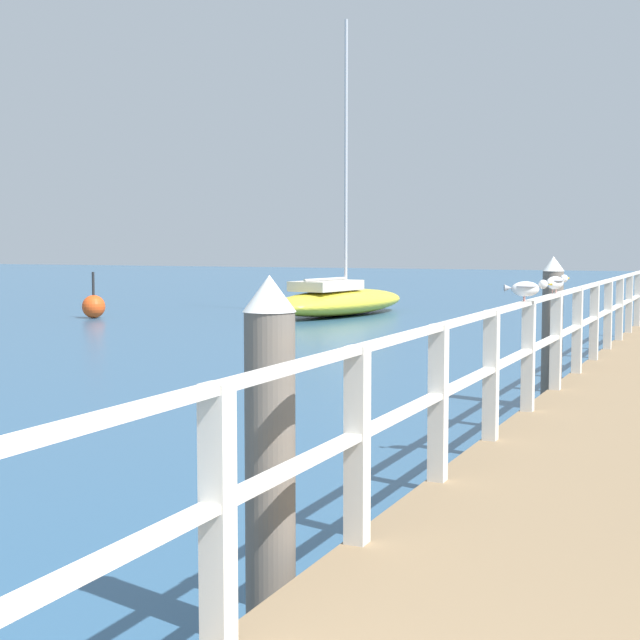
{
  "coord_description": "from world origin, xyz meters",
  "views": [
    {
      "loc": [
        0.81,
        -0.95,
        2.24
      ],
      "look_at": [
        -3.91,
        9.52,
        1.31
      ],
      "focal_mm": 52.63,
      "sensor_mm": 36.0,
      "label": 1
    }
  ],
  "objects_px": {
    "dock_piling_near": "(270,462)",
    "seagull_background": "(555,282)",
    "dock_piling_far": "(552,332)",
    "channel_buoy": "(94,306)",
    "boat_1": "(339,300)",
    "seagull_foreground": "(526,288)"
  },
  "relations": [
    {
      "from": "seagull_foreground",
      "to": "channel_buoy",
      "type": "bearing_deg",
      "value": -154.78
    },
    {
      "from": "seagull_foreground",
      "to": "channel_buoy",
      "type": "relative_size",
      "value": 0.32
    },
    {
      "from": "seagull_background",
      "to": "channel_buoy",
      "type": "relative_size",
      "value": 0.32
    },
    {
      "from": "seagull_background",
      "to": "boat_1",
      "type": "bearing_deg",
      "value": 145.88
    },
    {
      "from": "dock_piling_far",
      "to": "channel_buoy",
      "type": "relative_size",
      "value": 1.48
    },
    {
      "from": "dock_piling_near",
      "to": "seagull_foreground",
      "type": "height_order",
      "value": "dock_piling_near"
    },
    {
      "from": "dock_piling_near",
      "to": "seagull_background",
      "type": "xyz_separation_m",
      "value": [
        0.38,
        6.4,
        0.76
      ]
    },
    {
      "from": "dock_piling_near",
      "to": "seagull_foreground",
      "type": "xyz_separation_m",
      "value": [
        0.39,
        4.79,
        0.76
      ]
    },
    {
      "from": "boat_1",
      "to": "channel_buoy",
      "type": "distance_m",
      "value": 7.56
    },
    {
      "from": "dock_piling_near",
      "to": "seagull_background",
      "type": "height_order",
      "value": "dock_piling_near"
    },
    {
      "from": "seagull_foreground",
      "to": "seagull_background",
      "type": "height_order",
      "value": "same"
    },
    {
      "from": "seagull_foreground",
      "to": "boat_1",
      "type": "bearing_deg",
      "value": -175.79
    },
    {
      "from": "boat_1",
      "to": "seagull_background",
      "type": "bearing_deg",
      "value": -50.85
    },
    {
      "from": "dock_piling_far",
      "to": "seagull_foreground",
      "type": "height_order",
      "value": "dock_piling_far"
    },
    {
      "from": "channel_buoy",
      "to": "dock_piling_far",
      "type": "bearing_deg",
      "value": -32.99
    },
    {
      "from": "dock_piling_far",
      "to": "boat_1",
      "type": "bearing_deg",
      "value": 122.94
    },
    {
      "from": "dock_piling_near",
      "to": "channel_buoy",
      "type": "height_order",
      "value": "dock_piling_near"
    },
    {
      "from": "dock_piling_far",
      "to": "boat_1",
      "type": "relative_size",
      "value": 0.23
    },
    {
      "from": "channel_buoy",
      "to": "boat_1",
      "type": "bearing_deg",
      "value": 33.13
    },
    {
      "from": "dock_piling_near",
      "to": "boat_1",
      "type": "height_order",
      "value": "boat_1"
    },
    {
      "from": "dock_piling_far",
      "to": "seagull_background",
      "type": "distance_m",
      "value": 2.15
    },
    {
      "from": "dock_piling_far",
      "to": "channel_buoy",
      "type": "distance_m",
      "value": 18.55
    }
  ]
}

